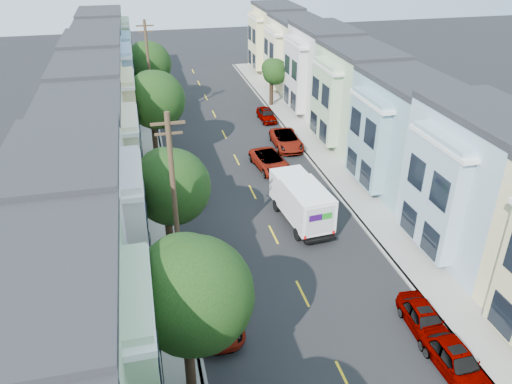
{
  "coord_description": "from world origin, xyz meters",
  "views": [
    {
      "loc": [
        -7.38,
        -20.05,
        17.64
      ],
      "look_at": [
        -0.69,
        7.98,
        2.2
      ],
      "focal_mm": 35.0,
      "sensor_mm": 36.0,
      "label": 1
    }
  ],
  "objects_px": {
    "utility_pole_near": "(175,207)",
    "parked_left_c": "(216,314)",
    "tree_d": "(155,100)",
    "tree_far_r": "(274,72)",
    "parked_right_c": "(287,140)",
    "parked_right_b": "(424,320)",
    "tree_e": "(148,64)",
    "parked_right_d": "(266,115)",
    "fedex_truck": "(301,201)",
    "lead_sedan": "(270,161)",
    "parked_right_a": "(456,361)",
    "utility_pole_far": "(150,74)",
    "tree_c": "(170,187)",
    "parked_left_d": "(185,186)",
    "tree_b": "(192,296)"
  },
  "relations": [
    {
      "from": "utility_pole_near",
      "to": "parked_left_c",
      "type": "height_order",
      "value": "utility_pole_near"
    },
    {
      "from": "tree_d",
      "to": "tree_far_r",
      "type": "height_order",
      "value": "tree_d"
    },
    {
      "from": "parked_right_c",
      "to": "parked_right_b",
      "type": "bearing_deg",
      "value": -87.58
    },
    {
      "from": "tree_e",
      "to": "parked_right_d",
      "type": "height_order",
      "value": "tree_e"
    },
    {
      "from": "parked_left_c",
      "to": "fedex_truck",
      "type": "bearing_deg",
      "value": 49.08
    },
    {
      "from": "tree_e",
      "to": "fedex_truck",
      "type": "relative_size",
      "value": 1.21
    },
    {
      "from": "parked_right_c",
      "to": "utility_pole_near",
      "type": "bearing_deg",
      "value": -120.0
    },
    {
      "from": "lead_sedan",
      "to": "parked_right_d",
      "type": "relative_size",
      "value": 1.27
    },
    {
      "from": "lead_sedan",
      "to": "parked_left_c",
      "type": "relative_size",
      "value": 1.04
    },
    {
      "from": "tree_far_r",
      "to": "lead_sedan",
      "type": "distance_m",
      "value": 16.61
    },
    {
      "from": "parked_right_a",
      "to": "parked_right_b",
      "type": "height_order",
      "value": "parked_right_a"
    },
    {
      "from": "fedex_truck",
      "to": "parked_left_c",
      "type": "distance_m",
      "value": 11.04
    },
    {
      "from": "tree_far_r",
      "to": "parked_right_b",
      "type": "distance_m",
      "value": 35.46
    },
    {
      "from": "parked_left_c",
      "to": "parked_right_c",
      "type": "height_order",
      "value": "parked_right_c"
    },
    {
      "from": "utility_pole_far",
      "to": "parked_left_c",
      "type": "height_order",
      "value": "utility_pole_far"
    },
    {
      "from": "tree_c",
      "to": "fedex_truck",
      "type": "xyz_separation_m",
      "value": [
        8.49,
        1.93,
        -2.99
      ]
    },
    {
      "from": "tree_c",
      "to": "utility_pole_far",
      "type": "relative_size",
      "value": 0.68
    },
    {
      "from": "parked_left_d",
      "to": "tree_far_r",
      "type": "bearing_deg",
      "value": 56.6
    },
    {
      "from": "parked_left_c",
      "to": "parked_right_b",
      "type": "distance_m",
      "value": 10.18
    },
    {
      "from": "tree_c",
      "to": "lead_sedan",
      "type": "xyz_separation_m",
      "value": [
        8.63,
        10.35,
        -3.93
      ]
    },
    {
      "from": "utility_pole_far",
      "to": "parked_right_c",
      "type": "relative_size",
      "value": 1.99
    },
    {
      "from": "tree_b",
      "to": "tree_far_r",
      "type": "bearing_deg",
      "value": 69.96
    },
    {
      "from": "tree_b",
      "to": "parked_left_c",
      "type": "xyz_separation_m",
      "value": [
        1.4,
        3.67,
        -4.42
      ]
    },
    {
      "from": "tree_far_r",
      "to": "utility_pole_far",
      "type": "xyz_separation_m",
      "value": [
        -13.19,
        -3.28,
        1.44
      ]
    },
    {
      "from": "tree_d",
      "to": "parked_right_a",
      "type": "xyz_separation_m",
      "value": [
        11.2,
        -26.06,
        -4.6
      ]
    },
    {
      "from": "utility_pole_far",
      "to": "fedex_truck",
      "type": "relative_size",
      "value": 1.65
    },
    {
      "from": "utility_pole_near",
      "to": "parked_left_c",
      "type": "distance_m",
      "value": 5.71
    },
    {
      "from": "utility_pole_near",
      "to": "fedex_truck",
      "type": "height_order",
      "value": "utility_pole_near"
    },
    {
      "from": "tree_far_r",
      "to": "fedex_truck",
      "type": "height_order",
      "value": "tree_far_r"
    },
    {
      "from": "tree_b",
      "to": "parked_left_c",
      "type": "height_order",
      "value": "tree_b"
    },
    {
      "from": "tree_c",
      "to": "tree_far_r",
      "type": "xyz_separation_m",
      "value": [
        13.19,
        26.03,
        -0.9
      ]
    },
    {
      "from": "parked_left_d",
      "to": "parked_right_c",
      "type": "bearing_deg",
      "value": 34.09
    },
    {
      "from": "tree_d",
      "to": "tree_c",
      "type": "bearing_deg",
      "value": -90.0
    },
    {
      "from": "tree_b",
      "to": "tree_e",
      "type": "distance_m",
      "value": 37.63
    },
    {
      "from": "tree_far_r",
      "to": "parked_right_b",
      "type": "relative_size",
      "value": 1.28
    },
    {
      "from": "fedex_truck",
      "to": "tree_far_r",
      "type": "bearing_deg",
      "value": 74.03
    },
    {
      "from": "tree_b",
      "to": "tree_far_r",
      "type": "relative_size",
      "value": 1.44
    },
    {
      "from": "utility_pole_near",
      "to": "parked_right_c",
      "type": "bearing_deg",
      "value": 57.57
    },
    {
      "from": "utility_pole_near",
      "to": "parked_right_a",
      "type": "height_order",
      "value": "utility_pole_near"
    },
    {
      "from": "utility_pole_near",
      "to": "parked_right_b",
      "type": "bearing_deg",
      "value": -28.12
    },
    {
      "from": "tree_b",
      "to": "utility_pole_near",
      "type": "height_order",
      "value": "utility_pole_near"
    },
    {
      "from": "lead_sedan",
      "to": "parked_right_a",
      "type": "bearing_deg",
      "value": -90.35
    },
    {
      "from": "tree_c",
      "to": "parked_right_b",
      "type": "bearing_deg",
      "value": -39.5
    },
    {
      "from": "lead_sedan",
      "to": "parked_left_c",
      "type": "xyz_separation_m",
      "value": [
        -7.22,
        -16.82,
        -0.03
      ]
    },
    {
      "from": "tree_d",
      "to": "utility_pole_far",
      "type": "distance_m",
      "value": 8.63
    },
    {
      "from": "fedex_truck",
      "to": "tree_e",
      "type": "bearing_deg",
      "value": 103.45
    },
    {
      "from": "utility_pole_near",
      "to": "utility_pole_far",
      "type": "distance_m",
      "value": 26.0
    },
    {
      "from": "utility_pole_near",
      "to": "parked_right_b",
      "type": "distance_m",
      "value": 13.47
    },
    {
      "from": "lead_sedan",
      "to": "parked_left_c",
      "type": "bearing_deg",
      "value": -120.18
    },
    {
      "from": "parked_right_a",
      "to": "parked_right_d",
      "type": "xyz_separation_m",
      "value": [
        0.0,
        33.51,
        -0.06
      ]
    }
  ]
}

